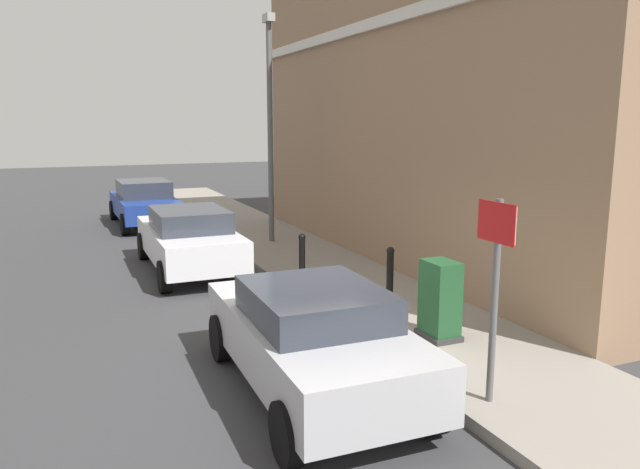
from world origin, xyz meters
TOP-DOWN VIEW (x-y plane):
  - ground at (0.00, 0.00)m, footprint 80.00×80.00m
  - sidewalk at (1.94, 6.00)m, footprint 2.53×30.00m
  - corner_building at (6.59, 4.55)m, footprint 6.88×13.09m
  - car_silver at (-0.52, -1.12)m, footprint 1.85×3.95m
  - car_white at (-0.67, 5.55)m, footprint 1.80×4.26m
  - car_blue at (-0.77, 12.15)m, footprint 1.89×4.26m
  - utility_cabinet at (1.74, -0.48)m, footprint 0.46×0.61m
  - bollard_near_cabinet at (1.84, 1.14)m, footprint 0.14×0.14m
  - bollard_far_kerb at (0.92, 2.86)m, footprint 0.14×0.14m
  - street_sign at (1.10, -2.41)m, footprint 0.08×0.60m
  - lamppost at (1.85, 7.38)m, footprint 0.20×0.44m

SIDE VIEW (x-z plane):
  - ground at x=0.00m, z-range 0.00..0.00m
  - sidewalk at x=1.94m, z-range 0.00..0.15m
  - utility_cabinet at x=1.74m, z-range 0.11..1.26m
  - bollard_near_cabinet at x=1.84m, z-range 0.19..1.22m
  - bollard_far_kerb at x=0.92m, z-range 0.19..1.22m
  - car_silver at x=-0.52m, z-range 0.04..1.40m
  - car_blue at x=-0.77m, z-range 0.02..1.44m
  - car_white at x=-0.67m, z-range 0.03..1.44m
  - street_sign at x=1.10m, z-range 0.51..2.81m
  - lamppost at x=1.85m, z-range 0.44..6.16m
  - corner_building at x=6.59m, z-range 0.00..8.41m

